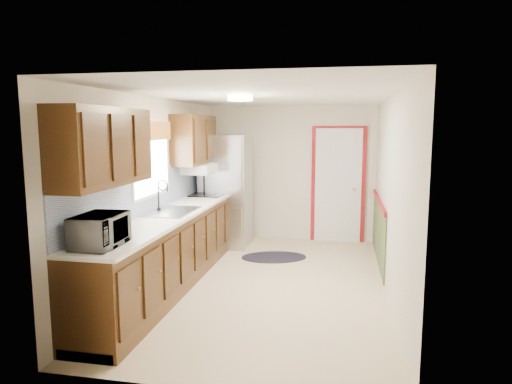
% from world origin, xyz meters
% --- Properties ---
extents(room_shell, '(3.20, 5.20, 2.52)m').
position_xyz_m(room_shell, '(0.00, 0.00, 1.20)').
color(room_shell, beige).
rests_on(room_shell, ground).
extents(kitchen_run, '(0.63, 4.00, 2.20)m').
position_xyz_m(kitchen_run, '(-1.24, -0.29, 0.81)').
color(kitchen_run, '#371F0C').
rests_on(kitchen_run, ground).
extents(back_wall_trim, '(1.12, 2.30, 2.08)m').
position_xyz_m(back_wall_trim, '(0.99, 2.21, 0.89)').
color(back_wall_trim, maroon).
rests_on(back_wall_trim, ground).
extents(ceiling_fixture, '(0.30, 0.30, 0.06)m').
position_xyz_m(ceiling_fixture, '(-0.30, -0.20, 2.36)').
color(ceiling_fixture, '#FFD88C').
rests_on(ceiling_fixture, room_shell).
extents(microwave, '(0.32, 0.54, 0.36)m').
position_xyz_m(microwave, '(-1.20, -1.95, 1.12)').
color(microwave, white).
rests_on(microwave, kitchen_run).
extents(refrigerator, '(0.79, 0.79, 1.89)m').
position_xyz_m(refrigerator, '(-1.02, 1.83, 0.95)').
color(refrigerator, '#B7B7BC').
rests_on(refrigerator, ground).
extents(rug, '(1.15, 0.90, 0.01)m').
position_xyz_m(rug, '(-0.09, 1.20, 0.01)').
color(rug, black).
rests_on(rug, ground).
extents(cooktop, '(0.50, 0.60, 0.02)m').
position_xyz_m(cooktop, '(-1.19, 1.34, 0.95)').
color(cooktop, black).
rests_on(cooktop, kitchen_run).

